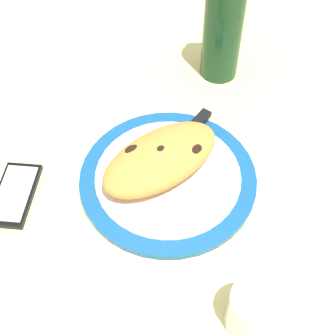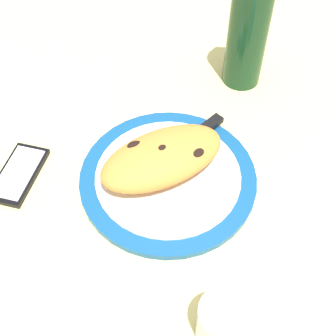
# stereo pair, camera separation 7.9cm
# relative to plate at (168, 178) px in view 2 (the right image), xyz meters

# --- Properties ---
(ground_plane) EXTENTS (1.50, 1.50, 0.03)m
(ground_plane) POSITION_rel_plate_xyz_m (0.00, 0.00, -0.02)
(ground_plane) COLOR #E5D684
(plate) EXTENTS (0.31, 0.31, 0.02)m
(plate) POSITION_rel_plate_xyz_m (0.00, 0.00, 0.00)
(plate) COLOR navy
(plate) RESTS_ON ground_plane
(calzone) EXTENTS (0.23, 0.13, 0.06)m
(calzone) POSITION_rel_plate_xyz_m (-0.00, 0.02, 0.04)
(calzone) COLOR orange
(calzone) RESTS_ON plate
(fork) EXTENTS (0.16, 0.03, 0.00)m
(fork) POSITION_rel_plate_xyz_m (0.01, -0.06, 0.01)
(fork) COLOR silver
(fork) RESTS_ON plate
(knife) EXTENTS (0.23, 0.07, 0.01)m
(knife) POSITION_rel_plate_xyz_m (0.08, 0.04, 0.01)
(knife) COLOR silver
(knife) RESTS_ON plate
(smartphone) EXTENTS (0.14, 0.14, 0.01)m
(smartphone) POSITION_rel_plate_xyz_m (-0.22, 0.15, -0.00)
(smartphone) COLOR black
(smartphone) RESTS_ON ground_plane
(water_glass) EXTENTS (0.07, 0.07, 0.08)m
(water_glass) POSITION_rel_plate_xyz_m (-0.08, -0.27, 0.03)
(water_glass) COLOR silver
(water_glass) RESTS_ON ground_plane
(wine_bottle) EXTENTS (0.08, 0.08, 0.30)m
(wine_bottle) POSITION_rel_plate_xyz_m (0.27, 0.15, 0.12)
(wine_bottle) COLOR #14381E
(wine_bottle) RESTS_ON ground_plane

